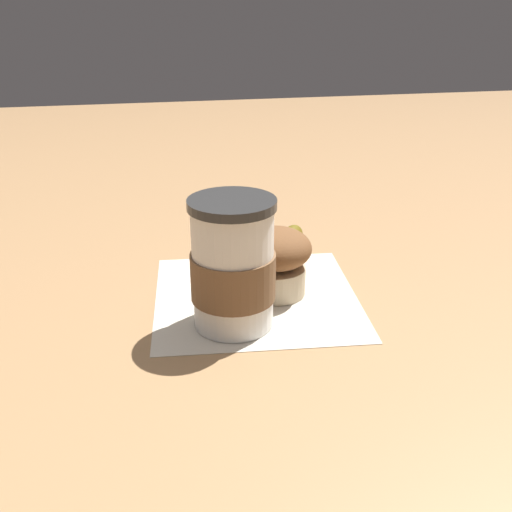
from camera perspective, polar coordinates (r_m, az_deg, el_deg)
ground_plane at (r=0.74m, az=0.00°, el=-3.92°), size 3.00×3.00×0.00m
paper_napkin at (r=0.74m, az=0.00°, el=-3.87°), size 0.27×0.27×0.00m
coffee_cup at (r=0.65m, az=-2.21°, el=-1.03°), size 0.09×0.09×0.15m
muffin at (r=0.73m, az=1.87°, el=-0.30°), size 0.09×0.09×0.08m
banana at (r=0.83m, az=1.75°, el=0.64°), size 0.12×0.13×0.03m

